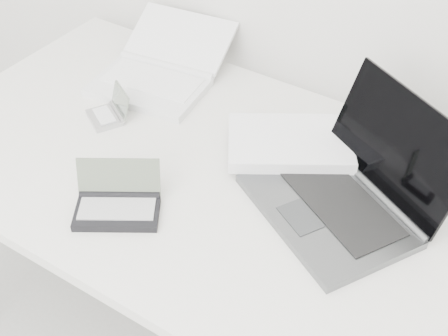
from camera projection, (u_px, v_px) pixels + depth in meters
The scene contains 5 objects.
desk at pixel (245, 198), 1.41m from camera, with size 1.60×0.80×0.73m.
laptop_large at pixel (323, 171), 1.35m from camera, with size 0.58×0.47×0.23m.
netbook_open_white at pixel (158, 72), 1.67m from camera, with size 0.33×0.40×0.11m.
pda_silver at pixel (110, 113), 1.54m from camera, with size 0.12×0.13×0.08m.
palmtop_charcoal at pixel (118, 203), 1.30m from camera, with size 0.21×0.20×0.09m.
Camera 1 is at (0.51, 0.68, 1.66)m, focal length 50.00 mm.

